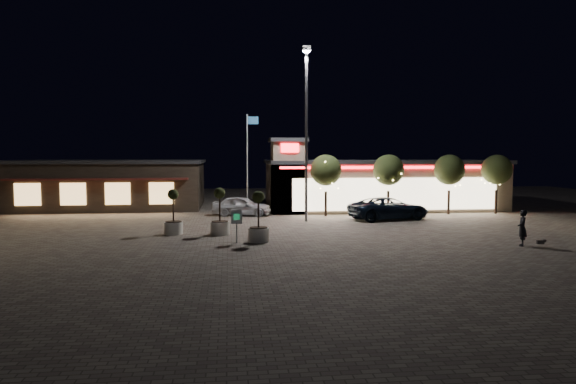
{
  "coord_description": "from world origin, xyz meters",
  "views": [
    {
      "loc": [
        -3.53,
        -28.09,
        4.74
      ],
      "look_at": [
        0.46,
        6.0,
        2.27
      ],
      "focal_mm": 32.0,
      "sensor_mm": 36.0,
      "label": 1
    }
  ],
  "objects": [
    {
      "name": "planter_right",
      "position": [
        -4.04,
        2.53,
        0.87
      ],
      "size": [
        1.15,
        1.15,
        2.82
      ],
      "color": "silver",
      "rests_on": "ground"
    },
    {
      "name": "string_tree_b",
      "position": [
        9.0,
        11.0,
        3.56
      ],
      "size": [
        2.42,
        2.42,
        4.79
      ],
      "color": "#332319",
      "rests_on": "ground"
    },
    {
      "name": "planter_left",
      "position": [
        -6.81,
        2.98,
        0.84
      ],
      "size": [
        1.11,
        1.11,
        2.72
      ],
      "color": "silver",
      "rests_on": "ground"
    },
    {
      "name": "flagpole",
      "position": [
        -1.9,
        13.0,
        4.74
      ],
      "size": [
        0.95,
        0.1,
        8.0
      ],
      "color": "white",
      "rests_on": "ground"
    },
    {
      "name": "planter_mid",
      "position": [
        -1.9,
        -0.28,
        0.87
      ],
      "size": [
        1.14,
        1.14,
        2.81
      ],
      "color": "silver",
      "rests_on": "ground"
    },
    {
      "name": "dog",
      "position": [
        12.61,
        -3.48,
        0.26
      ],
      "size": [
        0.5,
        0.21,
        0.27
      ],
      "color": "#59514C",
      "rests_on": "ground"
    },
    {
      "name": "string_tree_a",
      "position": [
        4.0,
        11.0,
        3.56
      ],
      "size": [
        2.42,
        2.42,
        4.79
      ],
      "color": "#332319",
      "rests_on": "ground"
    },
    {
      "name": "white_sedan",
      "position": [
        -2.5,
        11.99,
        0.78
      ],
      "size": [
        4.82,
        2.65,
        1.55
      ],
      "primitive_type": "imported",
      "rotation": [
        0.0,
        0.0,
        1.38
      ],
      "color": "silver",
      "rests_on": "ground"
    },
    {
      "name": "string_tree_d",
      "position": [
        18.0,
        11.0,
        3.56
      ],
      "size": [
        2.42,
        2.42,
        4.79
      ],
      "color": "#332319",
      "rests_on": "ground"
    },
    {
      "name": "pickup_truck",
      "position": [
        8.22,
        8.34,
        0.82
      ],
      "size": [
        6.35,
        3.84,
        1.65
      ],
      "primitive_type": "imported",
      "rotation": [
        0.0,
        0.0,
        1.77
      ],
      "color": "black",
      "rests_on": "ground"
    },
    {
      "name": "ground",
      "position": [
        0.0,
        0.0,
        0.0
      ],
      "size": [
        90.0,
        90.0,
        0.0
      ],
      "primitive_type": "plane",
      "color": "#70675B",
      "rests_on": "ground"
    },
    {
      "name": "retail_building",
      "position": [
        9.51,
        15.82,
        2.21
      ],
      "size": [
        20.4,
        8.4,
        6.1
      ],
      "color": "gray",
      "rests_on": "ground"
    },
    {
      "name": "restaurant_building",
      "position": [
        -14.0,
        19.97,
        2.16
      ],
      "size": [
        16.4,
        11.0,
        4.3
      ],
      "color": "#382D23",
      "rests_on": "ground"
    },
    {
      "name": "string_tree_c",
      "position": [
        14.0,
        11.0,
        3.56
      ],
      "size": [
        2.42,
        2.42,
        4.79
      ],
      "color": "#332319",
      "rests_on": "ground"
    },
    {
      "name": "valet_sign",
      "position": [
        -3.1,
        -0.47,
        1.26
      ],
      "size": [
        0.6,
        0.09,
        1.81
      ],
      "color": "gray",
      "rests_on": "ground"
    },
    {
      "name": "pedestrian",
      "position": [
        11.7,
        -3.16,
        0.95
      ],
      "size": [
        0.73,
        0.82,
        1.9
      ],
      "primitive_type": "imported",
      "rotation": [
        0.0,
        0.0,
        -2.07
      ],
      "color": "black",
      "rests_on": "ground"
    },
    {
      "name": "floodlight_pole",
      "position": [
        2.0,
        8.0,
        7.02
      ],
      "size": [
        0.6,
        0.4,
        12.38
      ],
      "color": "gray",
      "rests_on": "ground"
    }
  ]
}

